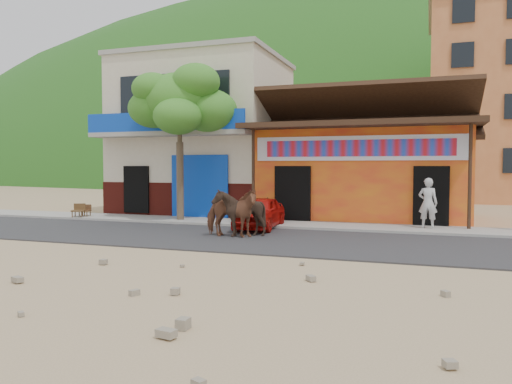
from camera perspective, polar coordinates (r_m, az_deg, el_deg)
ground at (r=12.53m, az=-2.34°, el=-7.13°), size 120.00×120.00×0.00m
road at (r=14.85m, az=1.22°, el=-5.45°), size 60.00×5.00×0.04m
sidewalk at (r=18.18m, az=4.63°, el=-3.78°), size 60.00×2.00×0.12m
dance_club at (r=21.62m, az=12.47°, el=1.86°), size 8.00×6.00×3.60m
cafe_building at (r=23.73m, az=-5.87°, el=6.12°), size 7.00×6.00×7.00m
apartment_front at (r=35.95m, az=26.55°, el=8.75°), size 9.00×9.00×12.00m
hillside at (r=82.18m, az=16.13°, el=9.73°), size 100.00×40.00×24.00m
tree at (r=19.56m, az=-8.70°, el=5.65°), size 3.00×3.00×6.00m
cow_tan at (r=15.17m, az=-2.86°, el=-2.40°), size 1.76×0.83×1.47m
cow_dark at (r=15.26m, az=-1.92°, el=-2.39°), size 1.48×1.35×1.46m
red_car at (r=17.26m, az=0.42°, el=-2.36°), size 1.51×3.31×1.10m
scooter at (r=18.26m, az=-0.22°, el=-2.09°), size 1.86×0.97×0.93m
pedestrian at (r=17.61m, az=19.05°, el=-1.20°), size 0.64×0.45×1.69m
cafe_chair_left at (r=21.92m, az=-19.00°, el=-1.45°), size 0.50×0.50×0.89m
cafe_chair_right at (r=21.61m, az=-19.66°, el=-1.36°), size 0.61×0.61×1.01m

